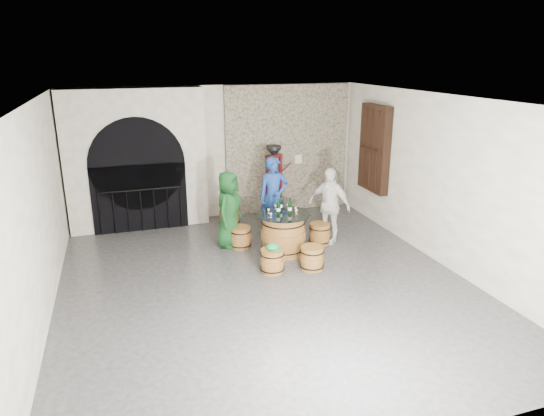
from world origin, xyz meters
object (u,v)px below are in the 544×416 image
object	(u,v)px
wine_bottle_right	(281,204)
side_barrel	(229,213)
barrel_stool_near_right	(312,258)
wine_bottle_left	(278,208)
barrel_stool_right	(320,234)
person_white	(329,205)
wine_bottle_center	(290,207)
corking_press	(274,175)
person_green	(229,209)
barrel_table	(283,234)
barrel_stool_near_left	(272,261)
barrel_stool_far	(274,227)
barrel_stool_left	(240,237)
person_blue	(274,197)

from	to	relation	value
wine_bottle_right	side_barrel	xyz separation A→B (m)	(-0.68, 1.74, -0.66)
barrel_stool_near_right	wine_bottle_left	world-z (taller)	wine_bottle_left
barrel_stool_near_right	wine_bottle_left	xyz separation A→B (m)	(-0.37, 0.89, 0.75)
barrel_stool_right	person_white	size ratio (longest dim) A/B	0.28
wine_bottle_center	corking_press	size ratio (longest dim) A/B	0.18
person_green	wine_bottle_right	world-z (taller)	person_green
barrel_table	wine_bottle_center	size ratio (longest dim) A/B	3.39
barrel_stool_near_left	person_green	distance (m)	1.69
barrel_stool_far	wine_bottle_center	world-z (taller)	wine_bottle_center
person_white	side_barrel	bearing A→B (deg)	-171.03
barrel_stool_right	person_white	distance (m)	0.64
person_green	wine_bottle_right	bearing A→B (deg)	-80.93
barrel_table	side_barrel	distance (m)	2.06
barrel_stool_far	barrel_table	bearing A→B (deg)	-97.13
barrel_stool_near_left	person_green	xyz separation A→B (m)	(-0.46, 1.51, 0.59)
barrel_stool_far	barrel_stool_left	bearing A→B (deg)	-156.85
barrel_stool_far	barrel_stool_near_left	world-z (taller)	same
person_blue	person_white	xyz separation A→B (m)	(1.00, -0.73, -0.07)
barrel_stool_right	corking_press	xyz separation A→B (m)	(-0.33, 2.16, 0.80)
barrel_stool_left	side_barrel	size ratio (longest dim) A/B	0.72
barrel_stool_far	person_white	size ratio (longest dim) A/B	0.28
barrel_stool_left	wine_bottle_center	distance (m)	1.30
corking_press	barrel_table	bearing A→B (deg)	-115.23
barrel_stool_right	barrel_stool_near_right	world-z (taller)	same
person_green	corking_press	xyz separation A→B (m)	(1.54, 1.69, 0.21)
side_barrel	person_green	bearing A→B (deg)	-103.15
person_blue	wine_bottle_center	bearing A→B (deg)	-84.60
person_white	barrel_stool_left	bearing A→B (deg)	-136.53
person_blue	corking_press	bearing A→B (deg)	77.51
person_blue	person_green	bearing A→B (deg)	-157.47
wine_bottle_right	side_barrel	distance (m)	1.98
person_green	wine_bottle_left	world-z (taller)	person_green
barrel_stool_near_right	wine_bottle_left	bearing A→B (deg)	112.48
person_green	wine_bottle_right	xyz separation A→B (m)	(0.97, -0.50, 0.16)
barrel_stool_left	person_blue	bearing A→B (deg)	28.21
barrel_stool_right	barrel_stool_near_left	xyz separation A→B (m)	(-1.40, -1.05, 0.00)
barrel_stool_far	barrel_stool_near_left	bearing A→B (deg)	-109.35
barrel_table	person_green	size ratio (longest dim) A/B	0.68
barrel_stool_near_right	side_barrel	bearing A→B (deg)	108.08
wine_bottle_center	side_barrel	bearing A→B (deg)	111.80
barrel_table	barrel_stool_far	xyz separation A→B (m)	(0.12, 0.94, -0.20)
barrel_stool_left	barrel_stool_near_left	bearing A→B (deg)	-79.08
barrel_stool_near_left	person_white	bearing A→B (deg)	34.22
barrel_stool_left	wine_bottle_right	world-z (taller)	wine_bottle_right
barrel_table	barrel_stool_near_right	world-z (taller)	barrel_table
barrel_stool_far	person_green	distance (m)	1.25
barrel_stool_left	barrel_stool_right	bearing A→B (deg)	-10.80
person_blue	wine_bottle_left	size ratio (longest dim) A/B	5.48
wine_bottle_left	side_barrel	world-z (taller)	wine_bottle_left
barrel_table	barrel_stool_near_right	bearing A→B (deg)	-73.99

